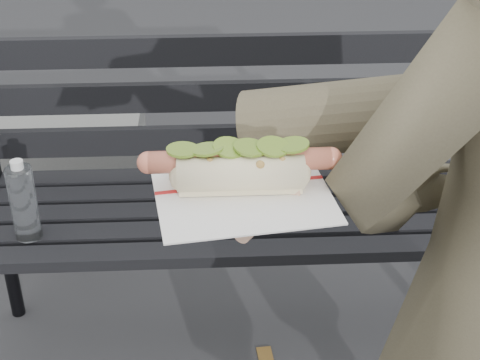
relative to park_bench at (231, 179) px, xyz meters
name	(u,v)px	position (x,y,z in m)	size (l,w,h in m)	color
park_bench	(231,179)	(0.00, 0.00, 0.00)	(1.50, 0.44, 0.88)	black
held_hotdog	(398,126)	(0.16, -0.91, 0.61)	(0.62, 0.30, 0.20)	#4E4734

